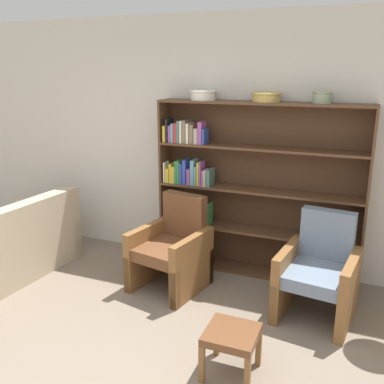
{
  "coord_description": "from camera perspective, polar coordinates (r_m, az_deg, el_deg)",
  "views": [
    {
      "loc": [
        1.29,
        -2.02,
        2.17
      ],
      "look_at": [
        -0.29,
        1.93,
        0.95
      ],
      "focal_mm": 40.0,
      "sensor_mm": 36.0,
      "label": 1
    }
  ],
  "objects": [
    {
      "name": "armchair_leather",
      "position": [
        4.41,
        -2.61,
        -7.57
      ],
      "size": [
        0.76,
        0.79,
        0.94
      ],
      "rotation": [
        0.0,
        0.0,
        2.94
      ],
      "color": "brown",
      "rests_on": "ground"
    },
    {
      "name": "footstool",
      "position": [
        3.29,
        5.3,
        -18.86
      ],
      "size": [
        0.37,
        0.37,
        0.36
      ],
      "color": "brown",
      "rests_on": "ground"
    },
    {
      "name": "armchair_cushioned",
      "position": [
        4.08,
        16.56,
        -10.31
      ],
      "size": [
        0.72,
        0.76,
        0.94
      ],
      "rotation": [
        0.0,
        0.0,
        3.01
      ],
      "color": "brown",
      "rests_on": "ground"
    },
    {
      "name": "bowl_brass",
      "position": [
        4.31,
        16.98,
        12.1
      ],
      "size": [
        0.19,
        0.19,
        0.12
      ],
      "color": "gray",
      "rests_on": "bookshelf"
    },
    {
      "name": "bowl_stoneware",
      "position": [
        4.58,
        1.47,
        12.87
      ],
      "size": [
        0.28,
        0.28,
        0.1
      ],
      "color": "silver",
      "rests_on": "bookshelf"
    },
    {
      "name": "wall_back",
      "position": [
        4.73,
        5.73,
        6.23
      ],
      "size": [
        12.0,
        0.06,
        2.75
      ],
      "color": "silver",
      "rests_on": "ground"
    },
    {
      "name": "bowl_terracotta",
      "position": [
        4.4,
        9.85,
        12.45
      ],
      "size": [
        0.3,
        0.3,
        0.09
      ],
      "color": "tan",
      "rests_on": "bookshelf"
    },
    {
      "name": "bookshelf",
      "position": [
        4.65,
        6.16,
        0.09
      ],
      "size": [
        2.18,
        0.3,
        1.86
      ],
      "color": "brown",
      "rests_on": "ground"
    }
  ]
}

